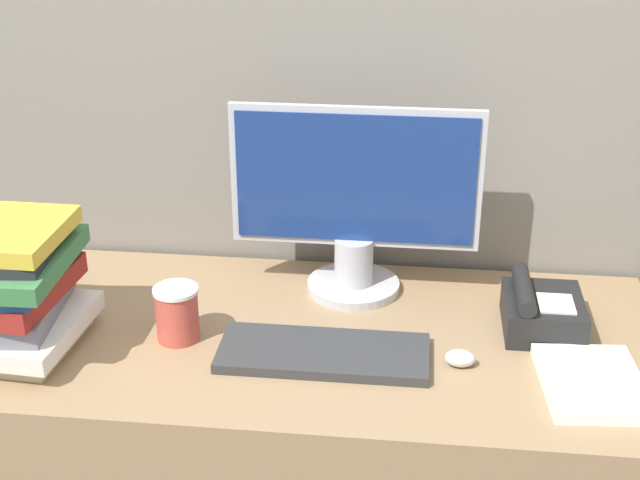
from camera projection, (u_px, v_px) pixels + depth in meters
name	position (u px, v px, depth m)	size (l,w,h in m)	color
cubicle_panel_rear	(313.00, 237.00, 2.15)	(1.92, 0.04, 1.54)	gray
desk	(293.00, 472.00, 1.99)	(1.52, 0.67, 0.72)	#937551
monitor	(355.00, 207.00, 1.93)	(0.54, 0.21, 0.42)	#B7B7BC
keyboard	(324.00, 353.00, 1.74)	(0.41, 0.17, 0.02)	#333333
mouse	(460.00, 358.00, 1.71)	(0.06, 0.04, 0.03)	silver
coffee_cup	(177.00, 313.00, 1.79)	(0.09, 0.09, 0.11)	#BF4C3F
book_stack	(12.00, 287.00, 1.73)	(0.26, 0.30, 0.26)	#C6B78C
desk_telephone	(541.00, 311.00, 1.83)	(0.16, 0.18, 0.11)	black
paper_pile	(592.00, 383.00, 1.65)	(0.20, 0.25, 0.02)	white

